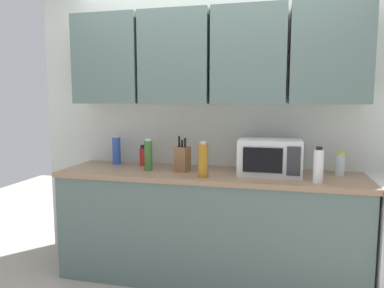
{
  "coord_description": "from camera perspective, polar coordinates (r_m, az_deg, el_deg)",
  "views": [
    {
      "loc": [
        0.56,
        -3.13,
        1.48
      ],
      "look_at": [
        -0.15,
        -0.25,
        1.12
      ],
      "focal_mm": 33.94,
      "sensor_mm": 36.0,
      "label": 1
    }
  ],
  "objects": [
    {
      "name": "wall_back_with_cabinets",
      "position": [
        3.11,
        3.45,
        8.69
      ],
      "size": [
        3.31,
        0.38,
        2.6
      ],
      "color": "silver",
      "rests_on": "ground_plane"
    },
    {
      "name": "bottle_clear_tall",
      "position": [
        3.04,
        22.24,
        -2.92
      ],
      "size": [
        0.07,
        0.07,
        0.18
      ],
      "color": "silver",
      "rests_on": "counter_run"
    },
    {
      "name": "bottle_white_jar",
      "position": [
        2.69,
        19.25,
        -3.25
      ],
      "size": [
        0.07,
        0.07,
        0.26
      ],
      "color": "white",
      "rests_on": "counter_run"
    },
    {
      "name": "bottle_green_oil",
      "position": [
        3.0,
        -6.87,
        -1.77
      ],
      "size": [
        0.06,
        0.06,
        0.26
      ],
      "color": "#386B2D",
      "rests_on": "counter_run"
    },
    {
      "name": "bottle_blue_cleaner",
      "position": [
        3.35,
        -11.78,
        -1.02
      ],
      "size": [
        0.07,
        0.07,
        0.26
      ],
      "color": "#2D56B7",
      "rests_on": "counter_run"
    },
    {
      "name": "bottle_red_sauce",
      "position": [
        3.24,
        -7.62,
        -1.89
      ],
      "size": [
        0.07,
        0.07,
        0.18
      ],
      "color": "red",
      "rests_on": "counter_run"
    },
    {
      "name": "counter_run",
      "position": [
        3.06,
        2.5,
        -12.72
      ],
      "size": [
        2.44,
        0.63,
        0.9
      ],
      "color": "slate",
      "rests_on": "ground_plane"
    },
    {
      "name": "microwave",
      "position": [
        2.9,
        12.15,
        -1.96
      ],
      "size": [
        0.48,
        0.37,
        0.28
      ],
      "color": "silver",
      "rests_on": "counter_run"
    },
    {
      "name": "bottle_amber_vinegar",
      "position": [
        2.72,
        1.84,
        -2.58
      ],
      "size": [
        0.08,
        0.08,
        0.27
      ],
      "color": "#AD701E",
      "rests_on": "counter_run"
    },
    {
      "name": "knife_block",
      "position": [
        2.96,
        -1.51,
        -2.33
      ],
      "size": [
        0.12,
        0.14,
        0.29
      ],
      "color": "brown",
      "rests_on": "counter_run"
    }
  ]
}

